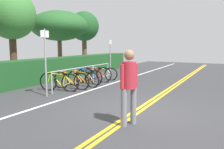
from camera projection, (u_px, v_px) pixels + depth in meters
name	position (u px, v px, depth m)	size (l,w,h in m)	color
ground_plane	(138.00, 112.00, 6.66)	(36.65, 12.00, 0.05)	#353538
centre_line_yellow_inner	(141.00, 111.00, 6.62)	(32.98, 0.10, 0.00)	gold
centre_line_yellow_outer	(135.00, 110.00, 6.70)	(32.98, 0.10, 0.00)	gold
bike_lane_stripe_white	(60.00, 100.00, 7.94)	(32.98, 0.12, 0.00)	white
bike_rack	(85.00, 71.00, 10.76)	(4.44, 0.05, 0.84)	#9EA0A5
bicycle_0	(59.00, 82.00, 9.40)	(0.54, 1.69, 0.78)	black
bicycle_1	(71.00, 80.00, 9.83)	(0.46, 1.72, 0.76)	black
bicycle_2	(83.00, 79.00, 10.43)	(0.46, 1.71, 0.72)	black
bicycle_3	(88.00, 77.00, 11.10)	(0.46, 1.66, 0.73)	black
bicycle_4	(94.00, 74.00, 11.65)	(0.53, 1.74, 0.79)	black
bicycle_5	(101.00, 74.00, 12.27)	(0.61, 1.70, 0.71)	black
pedestrian	(129.00, 82.00, 5.37)	(0.45, 0.32, 1.74)	slate
sign_post_near	(45.00, 56.00, 8.30)	(0.36, 0.06, 2.39)	gray
sign_post_far	(110.00, 54.00, 13.38)	(0.36, 0.09, 2.15)	gray
hedge_backdrop	(64.00, 67.00, 13.18)	(13.39, 1.07, 1.14)	#1C4C21
tree_mid	(11.00, 16.00, 11.63)	(2.38, 2.38, 4.49)	#473323
tree_far_right	(59.00, 26.00, 14.76)	(3.55, 3.55, 3.91)	brown
tree_extra	(84.00, 27.00, 17.48)	(2.19, 2.19, 4.23)	brown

